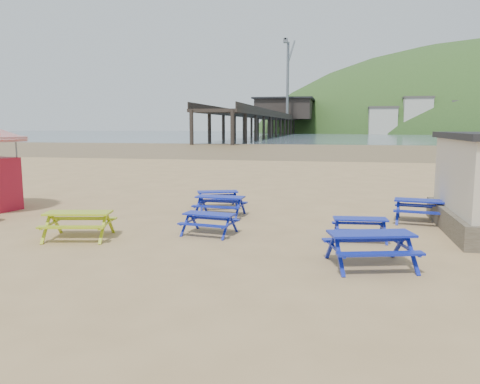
# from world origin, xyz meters

# --- Properties ---
(ground) EXTENTS (400.00, 400.00, 0.00)m
(ground) POSITION_xyz_m (0.00, 0.00, 0.00)
(ground) COLOR tan
(ground) RESTS_ON ground
(wet_sand) EXTENTS (400.00, 400.00, 0.00)m
(wet_sand) POSITION_xyz_m (0.00, 55.00, 0.00)
(wet_sand) COLOR olive
(wet_sand) RESTS_ON ground
(sea) EXTENTS (400.00, 400.00, 0.00)m
(sea) POSITION_xyz_m (0.00, 170.00, 0.01)
(sea) COLOR #485A66
(sea) RESTS_ON ground
(picnic_table_blue_a) EXTENTS (2.00, 1.81, 0.69)m
(picnic_table_blue_a) POSITION_xyz_m (-1.35, 3.69, 0.35)
(picnic_table_blue_a) COLOR #010A92
(picnic_table_blue_a) RESTS_ON ground
(picnic_table_blue_b) EXTENTS (1.86, 1.53, 0.75)m
(picnic_table_blue_b) POSITION_xyz_m (-0.81, 1.97, 0.38)
(picnic_table_blue_b) COLOR #010A92
(picnic_table_blue_b) RESTS_ON ground
(picnic_table_blue_c) EXTENTS (2.16, 1.84, 0.81)m
(picnic_table_blue_c) POSITION_xyz_m (6.42, 2.15, 0.41)
(picnic_table_blue_c) COLOR #010A92
(picnic_table_blue_c) RESTS_ON ground
(picnic_table_blue_d) EXTENTS (1.76, 1.50, 0.66)m
(picnic_table_blue_d) POSITION_xyz_m (-0.43, -1.00, 0.33)
(picnic_table_blue_d) COLOR #010A92
(picnic_table_blue_d) RESTS_ON ground
(picnic_table_blue_e) EXTENTS (2.34, 2.07, 0.84)m
(picnic_table_blue_e) POSITION_xyz_m (4.25, -3.48, 0.42)
(picnic_table_blue_e) COLOR #010A92
(picnic_table_blue_e) RESTS_ON ground
(picnic_table_blue_f) EXTENTS (1.66, 1.39, 0.65)m
(picnic_table_blue_f) POSITION_xyz_m (4.14, -0.78, 0.33)
(picnic_table_blue_f) COLOR #010A92
(picnic_table_blue_f) RESTS_ON ground
(picnic_table_yellow) EXTENTS (2.19, 1.90, 0.81)m
(picnic_table_yellow) POSITION_xyz_m (-4.13, -2.30, 0.40)
(picnic_table_yellow) COLOR #8DBC1A
(picnic_table_yellow) RESTS_ON ground
(pier) EXTENTS (24.00, 220.00, 39.29)m
(pier) POSITION_xyz_m (-17.99, 178.23, 5.46)
(pier) COLOR black
(pier) RESTS_ON ground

